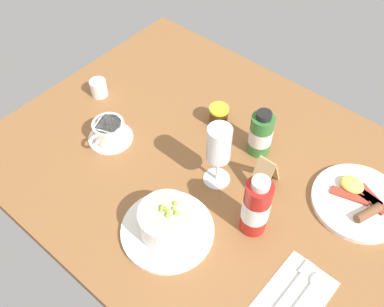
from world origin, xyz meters
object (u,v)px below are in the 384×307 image
porridge_bowl (167,223)px  creamer_jug (98,88)px  jam_jar (219,116)px  breakfast_plate (358,201)px  sauce_bottle_red (256,207)px  menu_card (265,173)px  coffee_cup (109,131)px  cutlery_setting (296,295)px  wine_glass (219,147)px  sauce_bottle_green (261,134)px

porridge_bowl → creamer_jug: (-46.68, 21.08, -1.14)cm
jam_jar → breakfast_plate: (41.92, 0.82, -2.06)cm
breakfast_plate → sauce_bottle_red: bearing=-125.7°
menu_card → coffee_cup: bearing=-160.8°
cutlery_setting → creamer_jug: creamer_jug is taller
porridge_bowl → sauce_bottle_red: (13.90, 13.77, 4.34)cm
coffee_cup → sauce_bottle_red: size_ratio=0.75×
creamer_jug → jam_jar: bearing=21.5°
wine_glass → breakfast_plate: wine_glass is taller
sauce_bottle_red → menu_card: (-4.78, 11.41, -3.30)cm
wine_glass → cutlery_setting: bearing=-22.5°
menu_card → cutlery_setting: bearing=-41.8°
porridge_bowl → cutlery_setting: bearing=11.6°
porridge_bowl → menu_card: size_ratio=2.20×
jam_jar → menu_card: size_ratio=0.62×
coffee_cup → sauce_bottle_green: sauce_bottle_green is taller
sauce_bottle_red → breakfast_plate: bearing=54.3°
coffee_cup → sauce_bottle_red: 45.48cm
cutlery_setting → creamer_jug: bearing=169.1°
wine_glass → menu_card: bearing=31.2°
jam_jar → sauce_bottle_green: bearing=-3.2°
jam_jar → sauce_bottle_red: bearing=-38.3°
creamer_jug → porridge_bowl: bearing=-24.3°
creamer_jug → sauce_bottle_red: (60.58, -7.31, 5.47)cm
creamer_jug → sauce_bottle_green: bearing=14.7°
wine_glass → sauce_bottle_red: 16.25cm
porridge_bowl → wine_glass: 21.00cm
breakfast_plate → cutlery_setting: bearing=-88.3°
jam_jar → sauce_bottle_red: sauce_bottle_red is taller
porridge_bowl → cutlery_setting: (30.33, 6.23, -3.49)cm
cutlery_setting → wine_glass: 35.83cm
wine_glass → breakfast_plate: bearing=28.2°
sauce_bottle_green → cutlery_setting: bearing=-43.8°
porridge_bowl → wine_glass: wine_glass is taller
sauce_bottle_red → porridge_bowl: bearing=-135.3°
wine_glass → sauce_bottle_red: (14.73, -5.38, -4.24)cm
creamer_jug → jam_jar: jam_jar is taller
creamer_jug → sauce_bottle_green: 50.07cm
creamer_jug → coffee_cup: bearing=-32.6°
cutlery_setting → jam_jar: 51.40cm
wine_glass → sauce_bottle_green: size_ratio=1.33×
cutlery_setting → wine_glass: bearing=157.5°
breakfast_plate → porridge_bowl: bearing=-129.8°
sauce_bottle_red → breakfast_plate: size_ratio=0.79×
creamer_jug → breakfast_plate: creamer_jug is taller
breakfast_plate → menu_card: bearing=-153.3°
cutlery_setting → breakfast_plate: (-0.87, 29.18, 0.70)cm
porridge_bowl → sauce_bottle_red: size_ratio=1.22×
jam_jar → wine_glass: bearing=-53.0°
sauce_bottle_red → menu_card: sauce_bottle_red is taller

